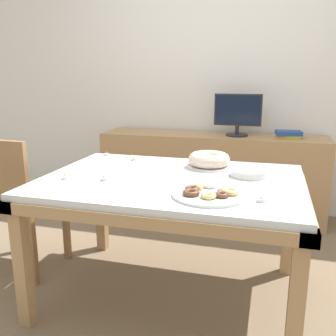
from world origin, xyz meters
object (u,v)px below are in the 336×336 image
Objects in this scene: tealight_centre at (261,200)px; tealight_left_edge at (65,177)px; computer_monitor at (238,115)px; cake_chocolate_round at (209,160)px; tealight_near_front at (134,159)px; tealight_right_edge at (107,154)px; tealight_near_cakes at (104,179)px; plate_stack at (249,173)px; pastry_platter at (210,193)px; chair at (16,199)px; book_stack at (289,134)px.

tealight_centre and tealight_left_edge have the same top height.
computer_monitor is 1.16m from cake_chocolate_round.
tealight_near_front is at bearing 174.38° from cake_chocolate_round.
tealight_right_edge is at bearing 93.81° from tealight_left_edge.
tealight_centre is at bearing -80.92° from computer_monitor.
tealight_near_front and tealight_near_cakes have the same top height.
computer_monitor reaches higher than tealight_right_edge.
pastry_platter is at bearing -110.95° from plate_stack.
tealight_near_cakes is at bearing 8.80° from tealight_left_edge.
tealight_right_edge is (0.46, 0.45, 0.24)m from chair.
computer_monitor is 1.32m from plate_stack.
cake_chocolate_round is 7.11× the size of tealight_left_edge.
tealight_near_cakes is (-0.85, 0.14, 0.00)m from tealight_centre.
cake_chocolate_round is (1.23, 0.30, 0.28)m from chair.
tealight_right_edge is at bearing 44.56° from chair.
cake_chocolate_round is at bearing 149.60° from plate_stack.
pastry_platter is at bearing 174.18° from tealight_centre.
tealight_near_cakes is at bearing 170.84° from tealight_centre.
pastry_platter is 0.88m from tealight_near_front.
computer_monitor is at bearing 47.87° from chair.
chair reaches higher than tealight_near_front.
computer_monitor is 1.15× the size of pastry_platter.
cake_chocolate_round is at bearing -93.29° from computer_monitor.
plate_stack is 5.25× the size of tealight_left_edge.
chair is 3.99× the size of book_stack.
chair is at bearing 158.22° from tealight_left_edge.
cake_chocolate_round reaches higher than tealight_centre.
tealight_near_cakes is 1.00× the size of tealight_left_edge.
tealight_left_edge is at bearing 174.54° from tealight_centre.
book_stack is 1.12× the size of plate_stack.
computer_monitor is 1.26m from tealight_near_front.
tealight_near_cakes is at bearing -88.20° from tealight_near_front.
pastry_platter is 9.23× the size of tealight_near_cakes.
tealight_left_edge is (-0.83, 0.08, -0.00)m from pastry_platter.
tealight_centre is 1.00× the size of tealight_right_edge.
chair reaches higher than pastry_platter.
book_stack reaches higher than pastry_platter.
computer_monitor is at bearing 70.20° from tealight_near_cakes.
computer_monitor reaches higher than tealight_centre.
computer_monitor is 2.02× the size of plate_stack.
cake_chocolate_round reaches higher than pastry_platter.
book_stack is 1.51m from tealight_near_front.
chair is 0.82m from tealight_near_front.
tealight_left_edge is at bearing -116.07° from computer_monitor.
tealight_near_cakes is 0.23m from tealight_left_edge.
book_stack is at bearing 78.83° from plate_stack.
tealight_near_cakes is (-0.77, -0.31, -0.01)m from plate_stack.
plate_stack is (1.49, 0.14, 0.25)m from chair.
computer_monitor reaches higher than tealight_near_front.
chair is at bearing 169.14° from tealight_centre.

